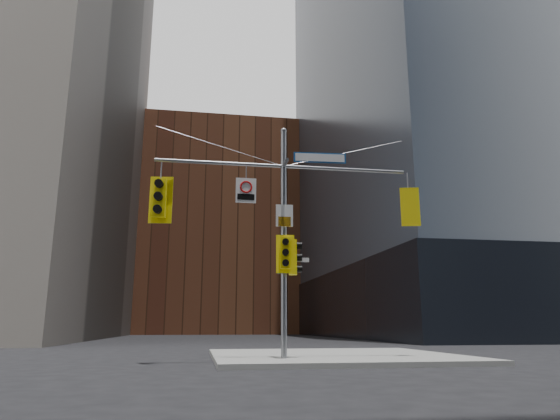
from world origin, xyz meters
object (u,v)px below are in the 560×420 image
object	(u,v)px
traffic_light_pole_front	(285,253)
traffic_light_west_arm	(160,198)
regulatory_sign_arm	(246,190)
street_sign_blade	(320,158)
traffic_light_pole_side	(294,257)
traffic_light_east_arm	(409,208)
signal_assembly	(284,215)

from	to	relation	value
traffic_light_pole_front	traffic_light_west_arm	bearing A→B (deg)	-176.25
traffic_light_west_arm	regulatory_sign_arm	size ratio (longest dim) A/B	1.84
regulatory_sign_arm	street_sign_blade	bearing A→B (deg)	-0.23
traffic_light_pole_side	regulatory_sign_arm	size ratio (longest dim) A/B	1.34
traffic_light_pole_front	street_sign_blade	distance (m)	3.39
traffic_light_east_arm	street_sign_blade	bearing A→B (deg)	13.15
signal_assembly	traffic_light_pole_front	world-z (taller)	signal_assembly
signal_assembly	street_sign_blade	world-z (taller)	signal_assembly
traffic_light_west_arm	street_sign_blade	bearing A→B (deg)	6.84
traffic_light_pole_front	regulatory_sign_arm	distance (m)	2.33
traffic_light_west_arm	street_sign_blade	size ratio (longest dim) A/B	0.85
traffic_light_pole_side	traffic_light_west_arm	bearing A→B (deg)	99.88
traffic_light_east_arm	traffic_light_pole_side	world-z (taller)	traffic_light_east_arm
regulatory_sign_arm	signal_assembly	bearing A→B (deg)	0.18
traffic_light_east_arm	traffic_light_pole_front	bearing A→B (deg)	16.91
signal_assembly	traffic_light_pole_front	size ratio (longest dim) A/B	6.90
traffic_light_west_arm	traffic_light_pole_side	distance (m)	4.44
traffic_light_pole_front	street_sign_blade	bearing A→B (deg)	20.87
signal_assembly	traffic_light_west_arm	distance (m)	3.80
traffic_light_west_arm	traffic_light_east_arm	size ratio (longest dim) A/B	1.15
traffic_light_pole_front	street_sign_blade	xyz separation A→B (m)	(1.18, 0.27, 3.16)
traffic_light_west_arm	traffic_light_east_arm	distance (m)	7.91
signal_assembly	regulatory_sign_arm	distance (m)	1.41
traffic_light_east_arm	regulatory_sign_arm	world-z (taller)	regulatory_sign_arm
signal_assembly	traffic_light_pole_front	bearing A→B (deg)	-89.83
traffic_light_west_arm	traffic_light_east_arm	xyz separation A→B (m)	(7.91, -0.01, -0.00)
traffic_light_west_arm	regulatory_sign_arm	distance (m)	2.62
street_sign_blade	regulatory_sign_arm	bearing A→B (deg)	-176.23
traffic_light_east_arm	traffic_light_west_arm	bearing A→B (deg)	13.10
signal_assembly	traffic_light_west_arm	size ratio (longest dim) A/B	5.52
traffic_light_east_arm	traffic_light_pole_side	size ratio (longest dim) A/B	1.19
traffic_light_west_arm	traffic_light_pole_side	size ratio (longest dim) A/B	1.37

